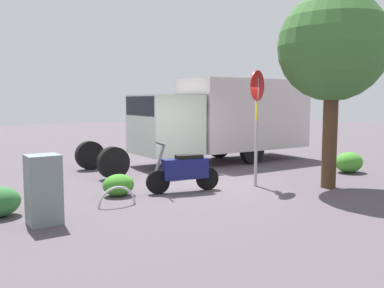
% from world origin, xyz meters
% --- Properties ---
extents(ground_plane, '(60.00, 60.00, 0.00)m').
position_xyz_m(ground_plane, '(0.00, 0.00, 0.00)').
color(ground_plane, '#4E444C').
extents(box_truck_near, '(8.24, 2.28, 2.91)m').
position_xyz_m(box_truck_near, '(-3.03, -2.99, 1.61)').
color(box_truck_near, black).
rests_on(box_truck_near, ground).
extents(motorcycle, '(1.79, 0.69, 1.20)m').
position_xyz_m(motorcycle, '(0.76, 0.40, 0.52)').
color(motorcycle, black).
rests_on(motorcycle, ground).
extents(stop_sign, '(0.71, 0.33, 2.92)m').
position_xyz_m(stop_sign, '(-1.13, 0.83, 1.95)').
color(stop_sign, '#9E9EA3').
rests_on(stop_sign, ground).
extents(street_tree, '(2.66, 2.66, 4.82)m').
position_xyz_m(street_tree, '(-2.52, 1.98, 3.45)').
color(street_tree, '#47301E').
rests_on(street_tree, ground).
extents(utility_cabinet, '(0.56, 0.52, 1.24)m').
position_xyz_m(utility_cabinet, '(4.25, 1.22, 0.62)').
color(utility_cabinet, slate).
rests_on(utility_cabinet, ground).
extents(bike_rack_hoop, '(0.85, 0.06, 0.85)m').
position_xyz_m(bike_rack_hoop, '(2.67, 0.78, 0.00)').
color(bike_rack_hoop, '#B7B7BC').
rests_on(bike_rack_hoop, ground).
extents(shrub_near_sign, '(0.91, 0.74, 0.62)m').
position_xyz_m(shrub_near_sign, '(-4.82, 0.91, 0.31)').
color(shrub_near_sign, '#418C2C').
rests_on(shrub_near_sign, ground).
extents(shrub_by_tree, '(0.73, 0.60, 0.50)m').
position_xyz_m(shrub_by_tree, '(2.25, -0.08, 0.25)').
color(shrub_by_tree, '#3C8527').
rests_on(shrub_by_tree, ground).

